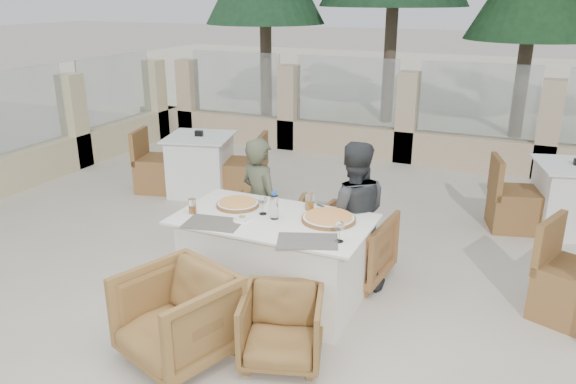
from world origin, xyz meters
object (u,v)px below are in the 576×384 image
at_px(water_bottle, 274,205).
at_px(armchair_far_right, 351,245).
at_px(armchair_far_left, 264,232).
at_px(pizza_left, 238,204).
at_px(dining_table, 273,260).
at_px(olive_dish, 242,218).
at_px(beer_glass_right, 310,201).
at_px(armchair_near_left, 177,317).
at_px(wine_glass_corner, 339,230).
at_px(beer_glass_left, 192,206).
at_px(pizza_right, 329,218).
at_px(armchair_near_right, 282,327).
at_px(bg_table_b, 572,199).
at_px(diner_right, 352,216).
at_px(bg_table_a, 201,165).
at_px(wine_glass_centre, 263,204).
at_px(diner_left, 260,204).

relative_size(water_bottle, armchair_far_right, 0.33).
bearing_deg(armchair_far_left, pizza_left, 78.06).
distance_m(dining_table, olive_dish, 0.48).
height_order(beer_glass_right, armchair_near_left, beer_glass_right).
relative_size(wine_glass_corner, olive_dish, 1.67).
relative_size(dining_table, beer_glass_left, 12.74).
distance_m(pizza_right, armchair_near_right, 1.00).
height_order(armchair_near_left, bg_table_b, bg_table_b).
height_order(water_bottle, armchair_far_left, water_bottle).
bearing_deg(wine_glass_corner, armchair_far_left, 140.99).
distance_m(armchair_near_right, bg_table_b, 3.92).
distance_m(wine_glass_corner, beer_glass_right, 0.69).
bearing_deg(water_bottle, beer_glass_right, 59.37).
xyz_separation_m(beer_glass_right, diner_right, (0.31, 0.24, -0.17)).
bearing_deg(armchair_near_left, armchair_far_left, 113.45).
relative_size(armchair_far_right, armchair_near_left, 0.97).
relative_size(armchair_near_left, bg_table_a, 0.44).
distance_m(olive_dish, diner_right, 1.00).
xyz_separation_m(olive_dish, armchair_near_left, (-0.09, -0.84, -0.46)).
xyz_separation_m(beer_glass_right, armchair_far_left, (-0.60, 0.32, -0.52)).
distance_m(water_bottle, armchair_far_left, 0.94).
height_order(beer_glass_left, armchair_near_right, beer_glass_left).
distance_m(dining_table, bg_table_b, 3.57).
bearing_deg(armchair_near_right, wine_glass_centre, 106.92).
relative_size(water_bottle, wine_glass_centre, 1.27).
bearing_deg(beer_glass_right, dining_table, -123.00).
relative_size(beer_glass_left, armchair_far_left, 0.17).
xyz_separation_m(wine_glass_centre, olive_dish, (-0.09, -0.20, -0.07)).
xyz_separation_m(wine_glass_corner, diner_right, (-0.14, 0.77, -0.19)).
xyz_separation_m(olive_dish, diner_left, (-0.21, 0.72, -0.15)).
height_order(pizza_left, armchair_near_right, pizza_left).
height_order(wine_glass_corner, beer_glass_right, wine_glass_corner).
bearing_deg(bg_table_b, water_bottle, -146.32).
distance_m(olive_dish, bg_table_b, 3.84).
bearing_deg(armchair_near_left, pizza_right, 76.86).
height_order(wine_glass_centre, bg_table_a, wine_glass_centre).
bearing_deg(pizza_right, olive_dish, -155.78).
height_order(wine_glass_corner, armchair_far_right, wine_glass_corner).
distance_m(water_bottle, diner_left, 0.76).
xyz_separation_m(armchair_near_left, bg_table_a, (-1.79, 3.14, 0.05)).
relative_size(armchair_near_left, diner_left, 0.57).
relative_size(beer_glass_right, diner_right, 0.11).
distance_m(armchair_far_left, bg_table_b, 3.43).
bearing_deg(beer_glass_left, wine_glass_centre, 22.10).
bearing_deg(olive_dish, armchair_far_left, 103.98).
distance_m(armchair_far_left, armchair_far_right, 0.86).
bearing_deg(armchair_near_left, wine_glass_corner, 59.29).
bearing_deg(bg_table_a, wine_glass_corner, -55.94).
relative_size(wine_glass_corner, beer_glass_right, 1.23).
xyz_separation_m(bg_table_a, bg_table_b, (4.43, 0.55, 0.00)).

